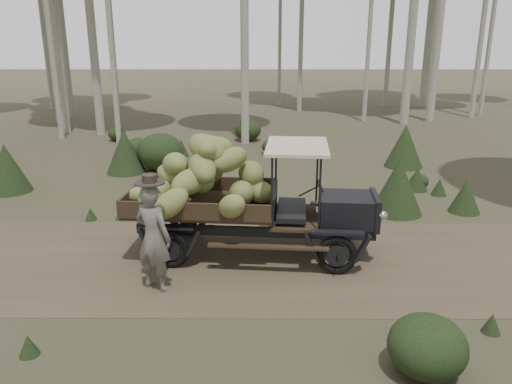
# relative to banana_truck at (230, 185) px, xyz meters

# --- Properties ---
(ground) EXTENTS (120.00, 120.00, 0.00)m
(ground) POSITION_rel_banana_truck_xyz_m (-1.49, -0.38, -1.39)
(ground) COLOR #473D2B
(ground) RESTS_ON ground
(dirt_track) EXTENTS (70.00, 4.00, 0.01)m
(dirt_track) POSITION_rel_banana_truck_xyz_m (-1.49, -0.38, -1.38)
(dirt_track) COLOR brown
(dirt_track) RESTS_ON ground
(banana_truck) EXTENTS (4.90, 2.41, 2.45)m
(banana_truck) POSITION_rel_banana_truck_xyz_m (0.00, 0.00, 0.00)
(banana_truck) COLOR black
(banana_truck) RESTS_ON ground
(farmer) EXTENTS (0.79, 0.69, 1.97)m
(farmer) POSITION_rel_banana_truck_xyz_m (-1.18, -1.42, -0.45)
(farmer) COLOR #615F59
(farmer) RESTS_ON ground
(undergrowth) EXTENTS (23.76, 23.42, 1.38)m
(undergrowth) POSITION_rel_banana_truck_xyz_m (-1.26, -1.05, -0.83)
(undergrowth) COLOR #233319
(undergrowth) RESTS_ON ground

